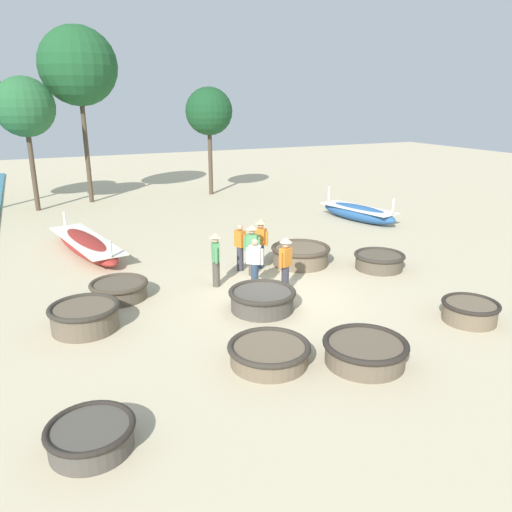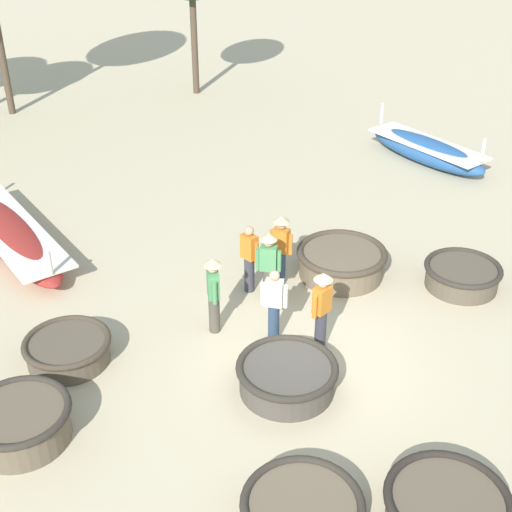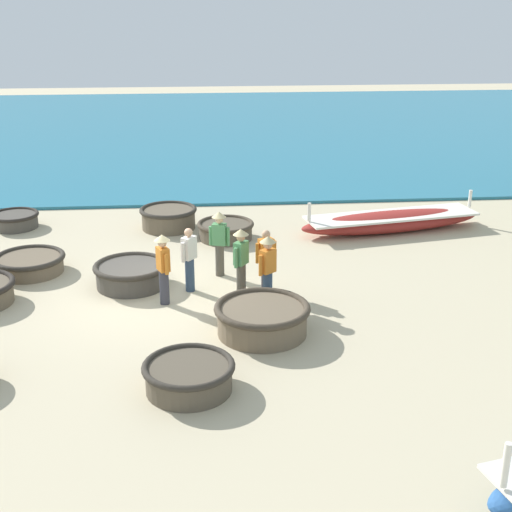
{
  "view_description": "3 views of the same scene",
  "coord_description": "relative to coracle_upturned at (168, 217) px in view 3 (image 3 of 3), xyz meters",
  "views": [
    {
      "loc": [
        -6.07,
        -11.82,
        5.45
      ],
      "look_at": [
        0.15,
        1.66,
        0.74
      ],
      "focal_mm": 35.0,
      "sensor_mm": 36.0,
      "label": 1
    },
    {
      "loc": [
        -5.29,
        -9.23,
        8.53
      ],
      "look_at": [
        -0.02,
        2.2,
        1.06
      ],
      "focal_mm": 50.0,
      "sensor_mm": 36.0,
      "label": 2
    },
    {
      "loc": [
        15.48,
        1.03,
        6.69
      ],
      "look_at": [
        0.1,
        2.32,
        0.98
      ],
      "focal_mm": 50.0,
      "sensor_mm": 36.0,
      "label": 3
    }
  ],
  "objects": [
    {
      "name": "ground_plane",
      "position": [
        5.19,
        -0.11,
        -0.35
      ],
      "size": [
        80.0,
        80.0,
        0.0
      ],
      "primitive_type": "plane",
      "color": "#C6B793"
    },
    {
      "name": "sea",
      "position": [
        -16.27,
        3.89,
        -0.3
      ],
      "size": [
        28.0,
        52.0,
        0.1
      ],
      "primitive_type": "cube",
      "color": "teal",
      "rests_on": "ground"
    },
    {
      "name": "coracle_upturned",
      "position": [
        0.0,
        0.0,
        0.0
      ],
      "size": [
        1.72,
        1.72,
        0.64
      ],
      "color": "brown",
      "rests_on": "ground"
    },
    {
      "name": "coracle_front_left",
      "position": [
        1.12,
        1.68,
        -0.08
      ],
      "size": [
        1.65,
        1.65,
        0.5
      ],
      "color": "brown",
      "rests_on": "ground"
    },
    {
      "name": "coracle_center",
      "position": [
        9.45,
        0.66,
        -0.06
      ],
      "size": [
        1.67,
        1.67,
        0.54
      ],
      "color": "brown",
      "rests_on": "ground"
    },
    {
      "name": "coracle_far_left",
      "position": [
        4.46,
        -0.76,
        -0.03
      ],
      "size": [
        1.82,
        1.82,
        0.58
      ],
      "color": "#4C473F",
      "rests_on": "ground"
    },
    {
      "name": "coracle_weathered",
      "position": [
        -0.45,
        -4.65,
        -0.1
      ],
      "size": [
        1.45,
        1.45,
        0.46
      ],
      "color": "#4C473F",
      "rests_on": "ground"
    },
    {
      "name": "coracle_nearest",
      "position": [
        3.37,
        -3.4,
        -0.09
      ],
      "size": [
        1.79,
        1.79,
        0.47
      ],
      "color": "brown",
      "rests_on": "ground"
    },
    {
      "name": "coracle_far_right",
      "position": [
        7.31,
        2.17,
        0.01
      ],
      "size": [
        2.01,
        2.01,
        0.65
      ],
      "color": "brown",
      "rests_on": "ground"
    },
    {
      "name": "long_boat_white_hull",
      "position": [
        0.82,
        6.63,
        -0.04
      ],
      "size": [
        2.23,
        5.78,
        1.07
      ],
      "color": "maroon",
      "rests_on": "ground"
    },
    {
      "name": "fisherman_hauling",
      "position": [
        3.96,
        1.41,
        0.61
      ],
      "size": [
        0.36,
        0.51,
        1.67
      ],
      "color": "#4C473D",
      "rests_on": "ground"
    },
    {
      "name": "fisherman_by_coracle",
      "position": [
        5.19,
        2.45,
        0.49
      ],
      "size": [
        0.32,
        0.5,
        1.57
      ],
      "color": "#383842",
      "rests_on": "ground"
    },
    {
      "name": "fisherman_with_hat",
      "position": [
        4.89,
        0.66,
        0.49
      ],
      "size": [
        0.44,
        0.38,
        1.57
      ],
      "color": "#2D425B",
      "rests_on": "ground"
    },
    {
      "name": "fisherman_standing_left",
      "position": [
        5.6,
        0.09,
        0.61
      ],
      "size": [
        0.5,
        0.36,
        1.67
      ],
      "color": "#383842",
      "rests_on": "ground"
    },
    {
      "name": "fisherman_standing_right",
      "position": [
        5.35,
        1.86,
        0.61
      ],
      "size": [
        0.45,
        0.38,
        1.67
      ],
      "color": "#4C473D",
      "rests_on": "ground"
    },
    {
      "name": "fisherman_crouching",
      "position": [
        5.92,
        2.42,
        0.61
      ],
      "size": [
        0.38,
        0.43,
        1.67
      ],
      "color": "#2D425B",
      "rests_on": "ground"
    }
  ]
}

